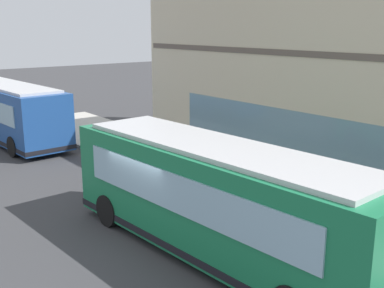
{
  "coord_description": "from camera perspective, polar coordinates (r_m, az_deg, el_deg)",
  "views": [
    {
      "loc": [
        -7.37,
        -10.8,
        6.03
      ],
      "look_at": [
        1.93,
        1.05,
        2.3
      ],
      "focal_mm": 44.67,
      "sensor_mm": 36.0,
      "label": 1
    }
  ],
  "objects": [
    {
      "name": "city_bus_far_down_street",
      "position": [
        27.36,
        -21.04,
        3.57
      ],
      "size": [
        3.08,
        10.16,
        3.07
      ],
      "color": "#1E478C",
      "rests_on": "ground"
    },
    {
      "name": "pedestrian_walking_along_curb",
      "position": [
        17.0,
        7.46,
        -2.75
      ],
      "size": [
        0.32,
        0.32,
        1.79
      ],
      "color": "#99994C",
      "rests_on": "sidewalk_curb"
    },
    {
      "name": "city_bus_nearside",
      "position": [
        12.72,
        2.98,
        -6.71
      ],
      "size": [
        3.11,
        10.17,
        3.07
      ],
      "color": "#197247",
      "rests_on": "ground"
    },
    {
      "name": "sidewalk_curb",
      "position": [
        17.39,
        9.88,
        -6.33
      ],
      "size": [
        4.56,
        40.0,
        0.15
      ],
      "primitive_type": "cube",
      "color": "#B2ADA3",
      "rests_on": "ground"
    },
    {
      "name": "building_corner",
      "position": [
        20.93,
        20.91,
        8.96
      ],
      "size": [
        6.72,
        22.54,
        9.12
      ],
      "color": "beige",
      "rests_on": "ground"
    },
    {
      "name": "ground",
      "position": [
        14.4,
        -3.54,
        -10.87
      ],
      "size": [
        120.0,
        120.0,
        0.0
      ],
      "primitive_type": "plane",
      "color": "#38383A"
    }
  ]
}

